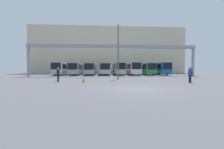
% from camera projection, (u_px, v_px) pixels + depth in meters
% --- Properties ---
extents(ground_plane, '(200.00, 200.00, 0.00)m').
position_uv_depth(ground_plane, '(137.00, 89.00, 11.86)').
color(ground_plane, '#47474C').
extents(building_backdrop, '(55.31, 12.00, 16.67)m').
position_uv_depth(building_backdrop, '(108.00, 52.00, 58.29)').
color(building_backdrop, beige).
rests_on(building_backdrop, ground).
extents(overhead_gantry, '(37.00, 0.80, 6.92)m').
position_uv_depth(overhead_gantry, '(114.00, 49.00, 32.88)').
color(overhead_gantry, gray).
rests_on(overhead_gantry, ground).
extents(bus_slot_0, '(2.53, 12.14, 3.19)m').
position_uv_depth(bus_slot_0, '(63.00, 68.00, 40.47)').
color(bus_slot_0, beige).
rests_on(bus_slot_0, ground).
extents(bus_slot_1, '(2.50, 11.45, 3.09)m').
position_uv_depth(bus_slot_1, '(77.00, 68.00, 40.40)').
color(bus_slot_1, '#999EA5').
rests_on(bus_slot_1, ground).
extents(bus_slot_2, '(2.56, 10.66, 3.04)m').
position_uv_depth(bus_slot_2, '(91.00, 68.00, 40.28)').
color(bus_slot_2, '#999EA5').
rests_on(bus_slot_2, ground).
extents(bus_slot_3, '(2.62, 11.11, 3.07)m').
position_uv_depth(bus_slot_3, '(105.00, 68.00, 40.77)').
color(bus_slot_3, beige).
rests_on(bus_slot_3, ground).
extents(bus_slot_4, '(2.50, 10.68, 3.21)m').
position_uv_depth(bus_slot_4, '(118.00, 68.00, 40.83)').
color(bus_slot_4, beige).
rests_on(bus_slot_4, ground).
extents(bus_slot_5, '(2.62, 10.76, 3.29)m').
position_uv_depth(bus_slot_5, '(132.00, 68.00, 41.14)').
color(bus_slot_5, silver).
rests_on(bus_slot_5, ground).
extents(bus_slot_6, '(2.44, 10.49, 3.09)m').
position_uv_depth(bus_slot_6, '(146.00, 68.00, 41.28)').
color(bus_slot_6, '#268C4C').
rests_on(bus_slot_6, ground).
extents(bus_slot_7, '(2.50, 11.60, 3.22)m').
position_uv_depth(bus_slot_7, '(158.00, 68.00, 42.11)').
color(bus_slot_7, '#1959A5').
rests_on(bus_slot_7, ground).
extents(pedestrian_near_right, '(0.37, 0.37, 1.78)m').
position_uv_depth(pedestrian_near_right, '(190.00, 74.00, 17.20)').
color(pedestrian_near_right, black).
rests_on(pedestrian_near_right, ground).
extents(pedestrian_near_center, '(0.36, 0.36, 1.74)m').
position_uv_depth(pedestrian_near_center, '(58.00, 74.00, 18.11)').
color(pedestrian_near_center, black).
rests_on(pedestrian_near_center, ground).
extents(traffic_cone, '(0.47, 0.47, 0.58)m').
position_uv_depth(traffic_cone, '(84.00, 80.00, 17.52)').
color(traffic_cone, orange).
rests_on(traffic_cone, ground).
extents(tire_stack, '(1.04, 1.04, 1.20)m').
position_uv_depth(tire_stack, '(190.00, 73.00, 34.61)').
color(tire_stack, black).
rests_on(tire_stack, ground).
extents(lamp_post, '(0.36, 0.36, 8.56)m').
position_uv_depth(lamp_post, '(118.00, 49.00, 22.69)').
color(lamp_post, '#595B60').
rests_on(lamp_post, ground).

